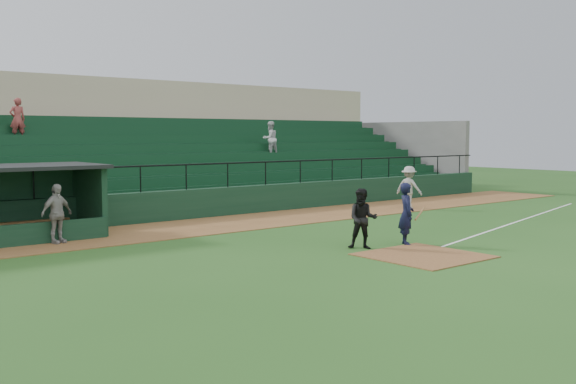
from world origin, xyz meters
TOP-DOWN VIEW (x-y plane):
  - ground at (0.00, 0.00)m, footprint 90.00×90.00m
  - warning_track at (0.00, 8.00)m, footprint 40.00×4.00m
  - home_plate_dirt at (0.00, -1.00)m, footprint 3.00×3.00m
  - foul_line at (8.00, 1.20)m, footprint 17.49×4.44m
  - stadium_structure at (-0.00, 16.46)m, footprint 38.00×13.08m
  - batter_at_plate at (1.09, 0.58)m, footprint 1.19×0.84m
  - umpire at (-0.49, 0.91)m, footprint 1.10×1.11m
  - runner at (8.82, 7.01)m, footprint 1.00×1.38m
  - dugout_player_a at (-7.21, 7.52)m, footprint 1.17×0.77m

SIDE VIEW (x-z plane):
  - ground at x=0.00m, z-range 0.00..0.00m
  - foul_line at x=8.00m, z-range 0.00..0.01m
  - warning_track at x=0.00m, z-range 0.00..0.03m
  - home_plate_dirt at x=0.00m, z-range 0.00..0.03m
  - umpire at x=-0.49m, z-range 0.00..1.80m
  - dugout_player_a at x=-7.21m, z-range 0.03..1.88m
  - batter_at_plate at x=1.09m, z-range 0.00..1.92m
  - runner at x=8.82m, z-range 0.03..1.96m
  - stadium_structure at x=0.00m, z-range -0.90..5.50m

